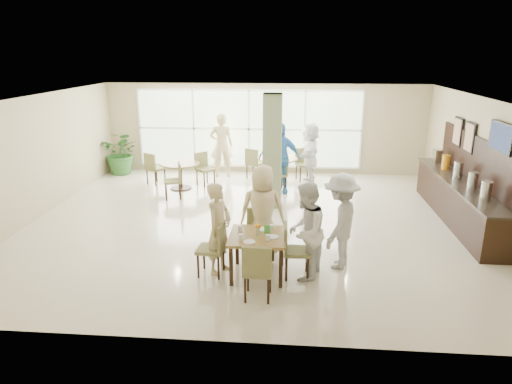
# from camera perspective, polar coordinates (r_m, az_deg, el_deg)

# --- Properties ---
(ground) EXTENTS (10.00, 10.00, 0.00)m
(ground) POSITION_cam_1_polar(r_m,az_deg,el_deg) (10.47, -0.55, -3.78)
(ground) COLOR beige
(ground) RESTS_ON ground
(room_shell) EXTENTS (10.00, 10.00, 10.00)m
(room_shell) POSITION_cam_1_polar(r_m,az_deg,el_deg) (9.99, -0.58, 5.38)
(room_shell) COLOR white
(room_shell) RESTS_ON ground
(window_bank) EXTENTS (7.00, 0.04, 7.00)m
(window_bank) POSITION_cam_1_polar(r_m,az_deg,el_deg) (14.45, -0.92, 7.88)
(window_bank) COLOR silver
(window_bank) RESTS_ON ground
(column) EXTENTS (0.45, 0.45, 2.80)m
(column) POSITION_cam_1_polar(r_m,az_deg,el_deg) (11.19, 2.04, 5.09)
(column) COLOR #657652
(column) RESTS_ON ground
(main_table) EXTENTS (0.97, 0.97, 0.75)m
(main_table) POSITION_cam_1_polar(r_m,az_deg,el_deg) (7.84, 0.22, -6.03)
(main_table) COLOR brown
(main_table) RESTS_ON ground
(round_table_left) EXTENTS (1.10, 1.10, 0.75)m
(round_table_left) POSITION_cam_1_polar(r_m,az_deg,el_deg) (13.02, -9.47, 2.87)
(round_table_left) COLOR brown
(round_table_left) RESTS_ON ground
(round_table_right) EXTENTS (1.17, 1.17, 0.75)m
(round_table_right) POSITION_cam_1_polar(r_m,az_deg,el_deg) (13.45, 2.68, 3.61)
(round_table_right) COLOR brown
(round_table_right) RESTS_ON ground
(chairs_main_table) EXTENTS (1.97, 1.96, 0.95)m
(chairs_main_table) POSITION_cam_1_polar(r_m,az_deg,el_deg) (7.90, 0.09, -7.33)
(chairs_main_table) COLOR olive
(chairs_main_table) RESTS_ON ground
(chairs_table_left) EXTENTS (2.10, 1.89, 0.95)m
(chairs_table_left) POSITION_cam_1_polar(r_m,az_deg,el_deg) (13.02, -9.74, 2.40)
(chairs_table_left) COLOR olive
(chairs_table_left) RESTS_ON ground
(chairs_table_right) EXTENTS (2.08, 1.85, 0.95)m
(chairs_table_right) POSITION_cam_1_polar(r_m,az_deg,el_deg) (13.44, 2.88, 3.10)
(chairs_table_right) COLOR olive
(chairs_table_right) RESTS_ON ground
(tabletop_clutter) EXTENTS (0.73, 0.77, 0.21)m
(tabletop_clutter) POSITION_cam_1_polar(r_m,az_deg,el_deg) (7.77, 0.29, -5.05)
(tabletop_clutter) COLOR white
(tabletop_clutter) RESTS_ON main_table
(buffet_counter) EXTENTS (0.64, 4.70, 1.95)m
(buffet_counter) POSITION_cam_1_polar(r_m,az_deg,el_deg) (11.38, 23.98, -0.64)
(buffet_counter) COLOR black
(buffet_counter) RESTS_ON ground
(wall_tv) EXTENTS (0.06, 1.00, 0.58)m
(wall_tv) POSITION_cam_1_polar(r_m,az_deg,el_deg) (10.11, 28.33, 6.04)
(wall_tv) COLOR black
(wall_tv) RESTS_ON ground
(framed_art_a) EXTENTS (0.05, 0.55, 0.70)m
(framed_art_a) POSITION_cam_1_polar(r_m,az_deg,el_deg) (11.62, 25.16, 6.18)
(framed_art_a) COLOR black
(framed_art_a) RESTS_ON ground
(framed_art_b) EXTENTS (0.05, 0.55, 0.70)m
(framed_art_b) POSITION_cam_1_polar(r_m,az_deg,el_deg) (12.36, 23.93, 6.91)
(framed_art_b) COLOR black
(framed_art_b) RESTS_ON ground
(potted_plant) EXTENTS (1.40, 1.40, 1.37)m
(potted_plant) POSITION_cam_1_polar(r_m,az_deg,el_deg) (15.00, -16.45, 4.75)
(potted_plant) COLOR #285E25
(potted_plant) RESTS_ON ground
(teen_left) EXTENTS (0.58, 0.69, 1.63)m
(teen_left) POSITION_cam_1_polar(r_m,az_deg,el_deg) (7.95, -4.66, -4.57)
(teen_left) COLOR #CBB887
(teen_left) RESTS_ON ground
(teen_far) EXTENTS (0.88, 0.51, 1.76)m
(teen_far) POSITION_cam_1_polar(r_m,az_deg,el_deg) (8.58, 0.83, -2.37)
(teen_far) COLOR #CBB887
(teen_far) RESTS_ON ground
(teen_right) EXTENTS (0.85, 0.97, 1.70)m
(teen_right) POSITION_cam_1_polar(r_m,az_deg,el_deg) (7.75, 6.21, -4.90)
(teen_right) COLOR white
(teen_right) RESTS_ON ground
(teen_standing) EXTENTS (1.01, 1.28, 1.74)m
(teen_standing) POSITION_cam_1_polar(r_m,az_deg,el_deg) (8.23, 10.49, -3.62)
(teen_standing) COLOR #B8B8BA
(teen_standing) RESTS_ON ground
(adult_a) EXTENTS (1.18, 0.74, 1.93)m
(adult_a) POSITION_cam_1_polar(r_m,az_deg,el_deg) (12.41, 2.94, 4.24)
(adult_a) COLOR #4289C7
(adult_a) RESTS_ON ground
(adult_b) EXTENTS (0.81, 1.69, 1.78)m
(adult_b) POSITION_cam_1_polar(r_m,az_deg,el_deg) (13.48, 6.76, 4.86)
(adult_b) COLOR white
(adult_b) RESTS_ON ground
(adult_standing) EXTENTS (0.78, 0.58, 1.98)m
(adult_standing) POSITION_cam_1_polar(r_m,az_deg,el_deg) (14.06, -4.33, 5.86)
(adult_standing) COLOR #CBB887
(adult_standing) RESTS_ON ground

